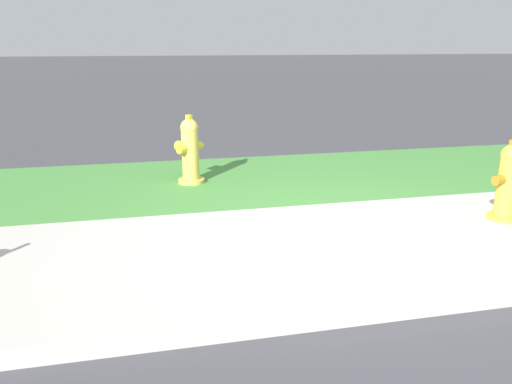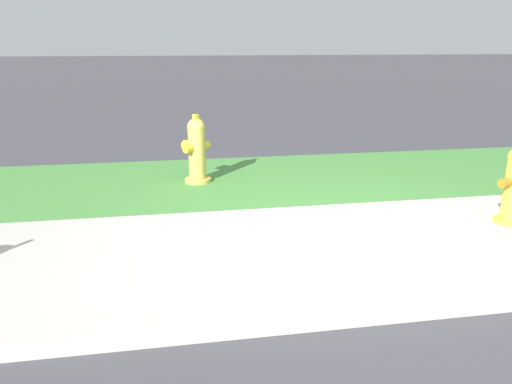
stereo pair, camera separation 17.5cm
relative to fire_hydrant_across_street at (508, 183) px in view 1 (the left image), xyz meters
The scene contains 6 objects.
ground_plane 1.70m from the fire_hydrant_across_street, behind, with size 120.00×120.00×0.00m, color #424247.
sidewalk_pavement 1.70m from the fire_hydrant_across_street, behind, with size 18.00×2.07×0.01m, color #BCB7AD.
grass_verge 2.60m from the fire_hydrant_across_street, 129.57° to the left, with size 18.00×2.35×0.01m, color #47893D.
street_curb 2.14m from the fire_hydrant_across_street, 140.82° to the right, with size 18.00×0.16×0.12m, color #BCB7AD.
fire_hydrant_across_street is the anchor object (origin of this frame).
fire_hydrant_by_grass_verge 3.38m from the fire_hydrant_across_street, 144.61° to the left, with size 0.35×0.35×0.81m.
Camera 1 is at (-1.60, -3.61, 1.62)m, focal length 35.00 mm.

